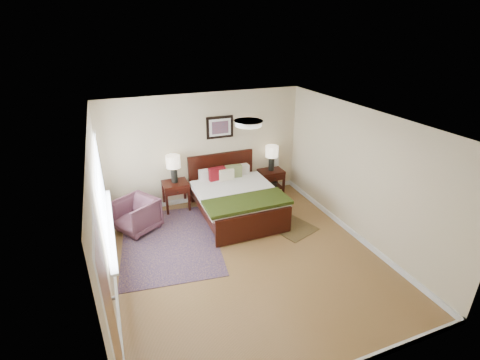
{
  "coord_description": "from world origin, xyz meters",
  "views": [
    {
      "loc": [
        -1.97,
        -4.69,
        3.82
      ],
      "look_at": [
        0.27,
        1.03,
        1.05
      ],
      "focal_mm": 26.0,
      "sensor_mm": 36.0,
      "label": 1
    }
  ],
  "objects_px": {
    "lamp_right": "(272,154)",
    "rug_persian": "(170,241)",
    "bed": "(236,194)",
    "nightstand_right": "(271,179)",
    "nightstand_left": "(175,188)",
    "armchair": "(136,215)",
    "lamp_left": "(173,165)"
  },
  "relations": [
    {
      "from": "lamp_right",
      "to": "rug_persian",
      "type": "height_order",
      "value": "lamp_right"
    },
    {
      "from": "bed",
      "to": "lamp_right",
      "type": "height_order",
      "value": "lamp_right"
    },
    {
      "from": "nightstand_right",
      "to": "lamp_right",
      "type": "distance_m",
      "value": 0.64
    },
    {
      "from": "nightstand_left",
      "to": "nightstand_right",
      "type": "bearing_deg",
      "value": 0.21
    },
    {
      "from": "armchair",
      "to": "bed",
      "type": "bearing_deg",
      "value": 52.79
    },
    {
      "from": "bed",
      "to": "rug_persian",
      "type": "relative_size",
      "value": 0.81
    },
    {
      "from": "lamp_left",
      "to": "rug_persian",
      "type": "relative_size",
      "value": 0.24
    },
    {
      "from": "bed",
      "to": "armchair",
      "type": "distance_m",
      "value": 2.07
    },
    {
      "from": "lamp_left",
      "to": "armchair",
      "type": "height_order",
      "value": "lamp_left"
    },
    {
      "from": "lamp_left",
      "to": "rug_persian",
      "type": "bearing_deg",
      "value": -107.57
    },
    {
      "from": "lamp_right",
      "to": "nightstand_right",
      "type": "bearing_deg",
      "value": -90.0
    },
    {
      "from": "nightstand_left",
      "to": "rug_persian",
      "type": "xyz_separation_m",
      "value": [
        -0.4,
        -1.25,
        -0.52
      ]
    },
    {
      "from": "nightstand_left",
      "to": "nightstand_right",
      "type": "height_order",
      "value": "nightstand_left"
    },
    {
      "from": "bed",
      "to": "rug_persian",
      "type": "bearing_deg",
      "value": -161.95
    },
    {
      "from": "lamp_left",
      "to": "lamp_right",
      "type": "relative_size",
      "value": 1.0
    },
    {
      "from": "lamp_right",
      "to": "armchair",
      "type": "distance_m",
      "value": 3.39
    },
    {
      "from": "armchair",
      "to": "rug_persian",
      "type": "height_order",
      "value": "armchair"
    },
    {
      "from": "bed",
      "to": "lamp_right",
      "type": "bearing_deg",
      "value": 32.35
    },
    {
      "from": "nightstand_right",
      "to": "lamp_right",
      "type": "bearing_deg",
      "value": 90.0
    },
    {
      "from": "bed",
      "to": "rug_persian",
      "type": "distance_m",
      "value": 1.69
    },
    {
      "from": "lamp_right",
      "to": "nightstand_left",
      "type": "bearing_deg",
      "value": -179.47
    },
    {
      "from": "nightstand_left",
      "to": "armchair",
      "type": "distance_m",
      "value": 1.1
    },
    {
      "from": "nightstand_left",
      "to": "lamp_left",
      "type": "xyz_separation_m",
      "value": [
        -0.0,
        0.02,
        0.54
      ]
    },
    {
      "from": "nightstand_left",
      "to": "rug_persian",
      "type": "height_order",
      "value": "nightstand_left"
    },
    {
      "from": "bed",
      "to": "nightstand_left",
      "type": "relative_size",
      "value": 3.13
    },
    {
      "from": "nightstand_left",
      "to": "lamp_left",
      "type": "bearing_deg",
      "value": 90.0
    },
    {
      "from": "lamp_right",
      "to": "rug_persian",
      "type": "bearing_deg",
      "value": -155.21
    },
    {
      "from": "armchair",
      "to": "nightstand_left",
      "type": "bearing_deg",
      "value": 89.62
    },
    {
      "from": "nightstand_right",
      "to": "lamp_left",
      "type": "distance_m",
      "value": 2.45
    },
    {
      "from": "nightstand_right",
      "to": "rug_persian",
      "type": "bearing_deg",
      "value": -155.45
    },
    {
      "from": "bed",
      "to": "rug_persian",
      "type": "height_order",
      "value": "bed"
    },
    {
      "from": "bed",
      "to": "nightstand_right",
      "type": "height_order",
      "value": "bed"
    }
  ]
}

